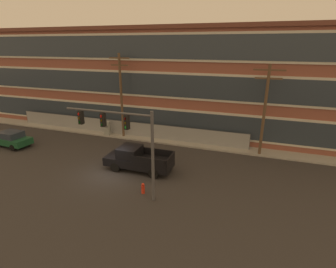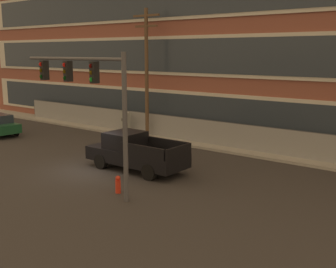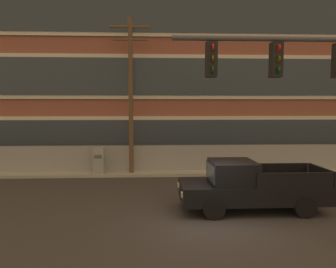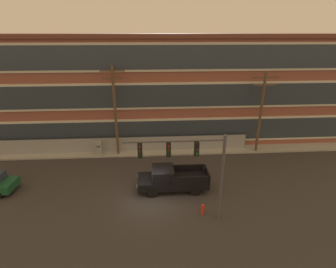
{
  "view_description": "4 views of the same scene",
  "coord_description": "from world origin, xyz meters",
  "px_view_note": "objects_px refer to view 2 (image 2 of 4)",
  "views": [
    {
      "loc": [
        10.52,
        -16.32,
        9.86
      ],
      "look_at": [
        3.25,
        4.4,
        2.28
      ],
      "focal_mm": 28.0,
      "sensor_mm": 36.0,
      "label": 1
    },
    {
      "loc": [
        16.19,
        -14.36,
        6.07
      ],
      "look_at": [
        3.38,
        1.95,
        2.02
      ],
      "focal_mm": 45.0,
      "sensor_mm": 36.0,
      "label": 2
    },
    {
      "loc": [
        -2.03,
        -10.94,
        4.04
      ],
      "look_at": [
        -1.33,
        3.8,
        2.77
      ],
      "focal_mm": 35.0,
      "sensor_mm": 36.0,
      "label": 3
    },
    {
      "loc": [
        0.23,
        -16.66,
        11.83
      ],
      "look_at": [
        1.63,
        4.53,
        3.52
      ],
      "focal_mm": 28.0,
      "sensor_mm": 36.0,
      "label": 4
    }
  ],
  "objects_px": {
    "traffic_signal_mast": "(90,90)",
    "fire_hydrant": "(118,185)",
    "pickup_truck_black": "(135,152)",
    "utility_pole_near_corner": "(147,68)",
    "electrical_cabinet": "(126,124)"
  },
  "relations": [
    {
      "from": "pickup_truck_black",
      "to": "electrical_cabinet",
      "type": "relative_size",
      "value": 3.3
    },
    {
      "from": "pickup_truck_black",
      "to": "fire_hydrant",
      "type": "bearing_deg",
      "value": -58.74
    },
    {
      "from": "pickup_truck_black",
      "to": "electrical_cabinet",
      "type": "height_order",
      "value": "pickup_truck_black"
    },
    {
      "from": "utility_pole_near_corner",
      "to": "fire_hydrant",
      "type": "relative_size",
      "value": 11.54
    },
    {
      "from": "pickup_truck_black",
      "to": "utility_pole_near_corner",
      "type": "relative_size",
      "value": 0.62
    },
    {
      "from": "electrical_cabinet",
      "to": "fire_hydrant",
      "type": "relative_size",
      "value": 2.18
    },
    {
      "from": "traffic_signal_mast",
      "to": "fire_hydrant",
      "type": "relative_size",
      "value": 8.0
    },
    {
      "from": "pickup_truck_black",
      "to": "fire_hydrant",
      "type": "height_order",
      "value": "pickup_truck_black"
    },
    {
      "from": "pickup_truck_black",
      "to": "fire_hydrant",
      "type": "distance_m",
      "value": 3.75
    },
    {
      "from": "traffic_signal_mast",
      "to": "pickup_truck_black",
      "type": "bearing_deg",
      "value": 104.08
    },
    {
      "from": "utility_pole_near_corner",
      "to": "fire_hydrant",
      "type": "height_order",
      "value": "utility_pole_near_corner"
    },
    {
      "from": "traffic_signal_mast",
      "to": "pickup_truck_black",
      "type": "distance_m",
      "value": 5.2
    },
    {
      "from": "fire_hydrant",
      "to": "pickup_truck_black",
      "type": "bearing_deg",
      "value": 121.26
    },
    {
      "from": "traffic_signal_mast",
      "to": "fire_hydrant",
      "type": "height_order",
      "value": "traffic_signal_mast"
    },
    {
      "from": "fire_hydrant",
      "to": "utility_pole_near_corner",
      "type": "bearing_deg",
      "value": 124.85
    }
  ]
}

